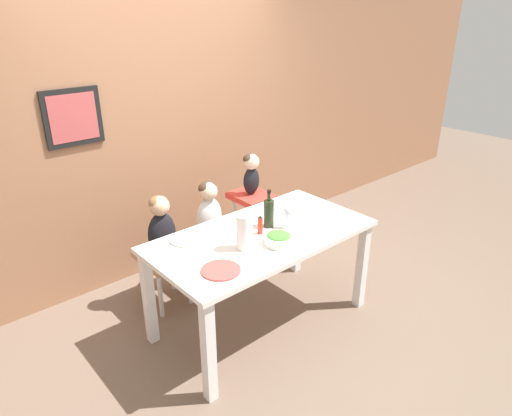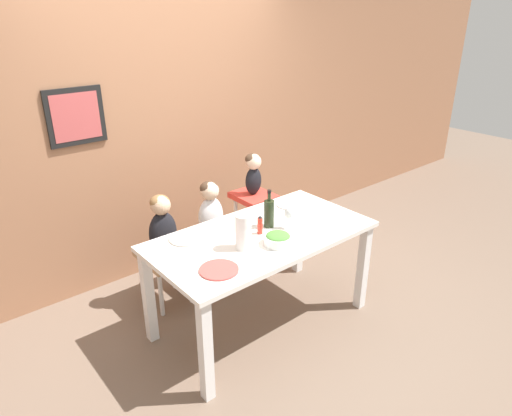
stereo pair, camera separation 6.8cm
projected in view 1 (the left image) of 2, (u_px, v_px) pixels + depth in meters
name	position (u px, v px, depth m)	size (l,w,h in m)	color
ground_plane	(261.00, 321.00, 3.60)	(14.00, 14.00, 0.00)	#705B4C
wall_back	(161.00, 123.00, 3.95)	(10.00, 0.09, 2.70)	#9E6B4C
dining_table	(262.00, 247.00, 3.33)	(1.63, 0.85, 0.78)	white
chair_far_left	(165.00, 262.00, 3.68)	(0.37, 0.44, 0.46)	silver
chair_far_center	(211.00, 244.00, 3.95)	(0.37, 0.44, 0.46)	silver
chair_right_highchair	(251.00, 211.00, 4.16)	(0.31, 0.37, 0.73)	silver
person_child_left	(161.00, 224.00, 3.54)	(0.23, 0.16, 0.50)	black
person_child_center	(209.00, 208.00, 3.82)	(0.23, 0.16, 0.50)	silver
person_baby_right	(251.00, 170.00, 4.01)	(0.16, 0.15, 0.38)	black
wine_bottle	(269.00, 213.00, 3.35)	(0.08, 0.08, 0.29)	#232D19
paper_towel_roll	(244.00, 232.00, 3.04)	(0.11, 0.11, 0.25)	white
wine_glass_near	(289.00, 213.00, 3.31)	(0.08, 0.08, 0.18)	white
salad_bowl_large	(279.00, 238.00, 3.12)	(0.20, 0.20, 0.09)	white
dinner_plate_front_left	(221.00, 270.00, 2.82)	(0.25, 0.25, 0.01)	#D14C47
dinner_plate_back_left	(187.00, 239.00, 3.20)	(0.25, 0.25, 0.01)	silver
dinner_plate_back_right	(290.00, 204.00, 3.76)	(0.25, 0.25, 0.01)	silver
condiment_bottle_hot_sauce	(260.00, 225.00, 3.26)	(0.04, 0.04, 0.14)	red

